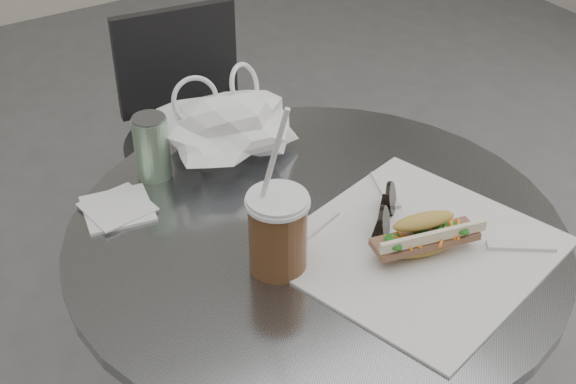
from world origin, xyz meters
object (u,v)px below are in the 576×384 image
cafe_table (313,356)px  drink_can (152,147)px  banh_mi (424,235)px  iced_coffee (278,231)px  chair_far (203,180)px  sunglasses (386,213)px

cafe_table → drink_can: drink_can is taller
banh_mi → iced_coffee: size_ratio=0.78×
chair_far → drink_can: bearing=64.7°
chair_far → banh_mi: bearing=92.9°
cafe_table → drink_can: bearing=118.6°
cafe_table → banh_mi: size_ratio=3.73×
iced_coffee → sunglasses: (0.19, -0.00, -0.04)m
banh_mi → chair_far: bearing=97.9°
banh_mi → drink_can: bearing=133.9°
banh_mi → drink_can: drink_can is taller
chair_far → banh_mi: size_ratio=3.64×
cafe_table → iced_coffee: bearing=-156.4°
iced_coffee → sunglasses: iced_coffee is taller
chair_far → sunglasses: size_ratio=7.30×
banh_mi → drink_can: 0.46m
drink_can → cafe_table: bearing=-61.4°
cafe_table → banh_mi: 0.35m
sunglasses → drink_can: bearing=84.7°
cafe_table → sunglasses: size_ratio=7.49×
iced_coffee → chair_far: bearing=71.7°
iced_coffee → cafe_table: bearing=23.6°
sunglasses → drink_can: (-0.24, 0.31, 0.03)m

